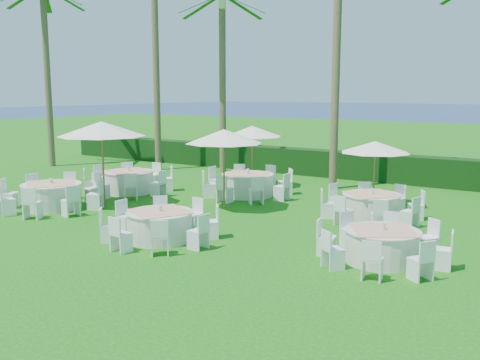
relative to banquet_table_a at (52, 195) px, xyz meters
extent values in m
plane|color=#145A0F|center=(5.68, -0.53, -0.45)|extent=(120.00, 120.00, 0.00)
cube|color=black|center=(5.68, 11.47, 0.15)|extent=(34.00, 1.00, 1.20)
cylinder|color=beige|center=(0.00, 0.00, -0.04)|extent=(1.89, 1.89, 0.82)
cylinder|color=beige|center=(0.00, 0.00, 0.38)|extent=(1.97, 1.97, 0.03)
cube|color=tan|center=(0.00, 0.00, 0.40)|extent=(2.14, 2.14, 0.01)
cylinder|color=silver|center=(0.00, 0.00, 0.49)|extent=(0.13, 0.13, 0.17)
cube|color=white|center=(1.28, 0.73, 0.04)|extent=(0.63, 0.63, 0.98)
cube|color=white|center=(0.39, 1.42, 0.04)|extent=(0.56, 0.56, 0.98)
cube|color=white|center=(-0.73, 1.28, 0.04)|extent=(0.63, 0.63, 0.98)
cube|color=white|center=(-1.42, 0.39, 0.04)|extent=(0.56, 0.56, 0.98)
cube|color=white|center=(-1.28, -0.73, 0.04)|extent=(0.63, 0.63, 0.98)
cube|color=white|center=(-0.39, -1.42, 0.04)|extent=(0.56, 0.56, 0.98)
cube|color=white|center=(0.73, -1.28, 0.04)|extent=(0.63, 0.63, 0.98)
cube|color=white|center=(1.42, -0.39, 0.04)|extent=(0.56, 0.56, 0.98)
cylinder|color=beige|center=(5.63, -0.95, -0.08)|extent=(1.70, 1.70, 0.74)
cylinder|color=beige|center=(5.63, -0.95, 0.30)|extent=(1.78, 1.78, 0.03)
cube|color=tan|center=(5.63, -0.95, 0.32)|extent=(1.85, 1.85, 0.01)
cylinder|color=silver|center=(5.63, -0.95, 0.41)|extent=(0.12, 0.12, 0.16)
cube|color=white|center=(6.63, -0.07, -0.01)|extent=(0.58, 0.58, 0.89)
cube|color=white|center=(5.72, 0.38, -0.01)|extent=(0.44, 0.44, 0.89)
cube|color=white|center=(4.75, 0.06, -0.01)|extent=(0.58, 0.58, 0.89)
cube|color=white|center=(4.30, -0.85, -0.01)|extent=(0.44, 0.44, 0.89)
cube|color=white|center=(4.62, -1.82, -0.01)|extent=(0.58, 0.58, 0.89)
cube|color=white|center=(5.53, -2.28, -0.01)|extent=(0.44, 0.44, 0.89)
cube|color=white|center=(6.50, -1.95, -0.01)|extent=(0.58, 0.58, 0.89)
cube|color=white|center=(6.96, -1.04, -0.01)|extent=(0.44, 0.44, 0.89)
cylinder|color=beige|center=(11.14, 0.44, -0.09)|extent=(1.67, 1.67, 0.72)
cylinder|color=beige|center=(11.14, 0.44, 0.28)|extent=(1.74, 1.74, 0.03)
cube|color=tan|center=(11.14, 0.44, 0.31)|extent=(1.86, 1.86, 0.01)
cylinder|color=silver|center=(11.14, 0.44, 0.39)|extent=(0.12, 0.12, 0.15)
cube|color=white|center=(12.43, 0.66, -0.02)|extent=(0.47, 0.47, 0.87)
cube|color=white|center=(11.90, 1.51, -0.02)|extent=(0.57, 0.57, 0.87)
cube|color=white|center=(10.92, 1.73, -0.02)|extent=(0.47, 0.47, 0.87)
cube|color=white|center=(10.08, 1.19, -0.02)|extent=(0.57, 0.57, 0.87)
cube|color=white|center=(9.86, 0.22, -0.02)|extent=(0.47, 0.47, 0.87)
cube|color=white|center=(10.39, -0.62, -0.02)|extent=(0.57, 0.57, 0.87)
cube|color=white|center=(11.36, -0.84, -0.02)|extent=(0.47, 0.47, 0.87)
cube|color=white|center=(12.21, -0.31, -0.02)|extent=(0.57, 0.57, 0.87)
cylinder|color=beige|center=(0.10, 3.51, -0.05)|extent=(1.87, 1.87, 0.81)
cylinder|color=beige|center=(0.10, 3.51, 0.37)|extent=(1.95, 1.95, 0.03)
cube|color=tan|center=(0.10, 3.51, 0.40)|extent=(1.95, 1.95, 0.01)
cylinder|color=silver|center=(0.10, 3.51, 0.48)|extent=(0.13, 0.13, 0.17)
cube|color=white|center=(1.10, 4.58, 0.03)|extent=(0.64, 0.64, 0.98)
cube|color=white|center=(0.05, 4.98, 0.03)|extent=(0.47, 0.47, 0.98)
cube|color=white|center=(-0.97, 4.52, 0.03)|extent=(0.64, 0.64, 0.98)
cube|color=white|center=(-1.36, 3.47, 0.03)|extent=(0.47, 0.47, 0.98)
cube|color=white|center=(-0.90, 2.45, 0.03)|extent=(0.64, 0.64, 0.98)
cube|color=white|center=(0.15, 2.05, 0.03)|extent=(0.47, 0.47, 0.98)
cube|color=white|center=(1.17, 2.51, 0.03)|extent=(0.64, 0.64, 0.98)
cube|color=white|center=(1.56, 3.56, 0.03)|extent=(0.47, 0.47, 0.98)
cylinder|color=beige|center=(4.34, 5.45, -0.05)|extent=(1.88, 1.88, 0.81)
cylinder|color=beige|center=(4.34, 5.45, 0.37)|extent=(1.95, 1.95, 0.03)
cube|color=tan|center=(4.34, 5.45, 0.40)|extent=(1.96, 1.96, 0.01)
cylinder|color=silver|center=(4.34, 5.45, 0.48)|extent=(0.13, 0.13, 0.17)
cube|color=white|center=(5.80, 5.42, 0.04)|extent=(0.47, 0.47, 0.98)
cube|color=white|center=(5.40, 6.46, 0.04)|extent=(0.64, 0.64, 0.98)
cube|color=white|center=(4.37, 6.92, 0.04)|extent=(0.47, 0.47, 0.98)
cube|color=white|center=(3.32, 6.51, 0.04)|extent=(0.64, 0.64, 0.98)
cube|color=white|center=(2.87, 5.48, 0.04)|extent=(0.47, 0.47, 0.98)
cube|color=white|center=(3.28, 4.44, 0.04)|extent=(0.64, 0.64, 0.98)
cube|color=white|center=(4.31, 3.98, 0.04)|extent=(0.47, 0.47, 0.98)
cube|color=white|center=(5.35, 4.39, 0.04)|extent=(0.64, 0.64, 0.98)
cylinder|color=beige|center=(9.49, 4.43, -0.08)|extent=(1.72, 1.72, 0.75)
cylinder|color=beige|center=(9.49, 4.43, 0.30)|extent=(1.79, 1.79, 0.03)
cube|color=tan|center=(9.49, 4.43, 0.33)|extent=(1.95, 1.95, 0.01)
cylinder|color=silver|center=(9.49, 4.43, 0.41)|extent=(0.12, 0.12, 0.16)
cube|color=white|center=(10.68, 5.06, -0.01)|extent=(0.57, 0.57, 0.89)
cube|color=white|center=(9.88, 5.71, -0.01)|extent=(0.52, 0.52, 0.89)
cube|color=white|center=(8.86, 5.61, -0.01)|extent=(0.57, 0.57, 0.89)
cube|color=white|center=(8.21, 4.82, -0.01)|extent=(0.52, 0.52, 0.89)
cube|color=white|center=(8.31, 3.79, -0.01)|extent=(0.57, 0.57, 0.89)
cube|color=white|center=(9.11, 3.14, -0.01)|extent=(0.52, 0.52, 0.89)
cube|color=white|center=(10.13, 3.25, -0.01)|extent=(0.57, 0.57, 0.89)
cube|color=white|center=(10.78, 4.04, -0.01)|extent=(0.52, 0.52, 0.89)
cylinder|color=brown|center=(1.17, 1.24, 0.94)|extent=(0.07, 0.07, 2.79)
cone|color=white|center=(1.17, 1.24, 2.20)|extent=(2.94, 2.94, 0.50)
sphere|color=brown|center=(1.17, 1.24, 2.37)|extent=(0.11, 0.11, 0.11)
cylinder|color=brown|center=(4.91, 3.06, 0.83)|extent=(0.06, 0.06, 2.57)
cone|color=white|center=(4.91, 3.06, 1.99)|extent=(2.56, 2.56, 0.46)
sphere|color=brown|center=(4.91, 3.06, 2.14)|extent=(0.10, 0.10, 0.10)
cylinder|color=brown|center=(3.47, 7.16, 0.76)|extent=(0.06, 0.06, 2.42)
cone|color=white|center=(3.47, 7.16, 1.84)|extent=(2.43, 2.43, 0.43)
sphere|color=brown|center=(3.47, 7.16, 1.99)|extent=(0.10, 0.10, 0.10)
cylinder|color=brown|center=(8.97, 6.12, 0.63)|extent=(0.05, 0.05, 2.16)
cone|color=white|center=(8.97, 6.12, 1.60)|extent=(2.35, 2.35, 0.39)
sphere|color=brown|center=(8.97, 6.12, 1.73)|extent=(0.09, 0.09, 0.09)
cylinder|color=brown|center=(-3.08, 8.81, 5.45)|extent=(0.32, 0.32, 11.81)
cylinder|color=brown|center=(0.01, 10.05, 3.73)|extent=(0.32, 0.32, 8.36)
cube|color=#124912|center=(1.10, 10.13, 7.42)|extent=(2.22, 0.44, 1.00)
cube|color=#124912|center=(0.48, 11.04, 7.42)|extent=(1.21, 2.11, 1.00)
cube|color=#124912|center=(-0.61, 10.96, 7.42)|extent=(1.47, 1.98, 1.00)
cube|color=#124912|center=(-1.09, 9.97, 7.42)|extent=(2.22, 0.44, 1.00)
cube|color=#124912|center=(-0.47, 9.06, 7.42)|extent=(1.21, 2.11, 1.00)
cube|color=#124912|center=(0.63, 9.14, 7.42)|extent=(1.47, 1.98, 1.00)
cylinder|color=brown|center=(6.42, 8.61, 5.95)|extent=(0.32, 0.32, 12.80)
cylinder|color=brown|center=(-8.69, 6.77, 4.09)|extent=(0.32, 0.32, 9.09)
cube|color=#124912|center=(-9.45, 7.55, 8.15)|extent=(1.74, 1.77, 1.00)
camera|label=1|loc=(14.86, -11.30, 3.43)|focal=40.00mm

